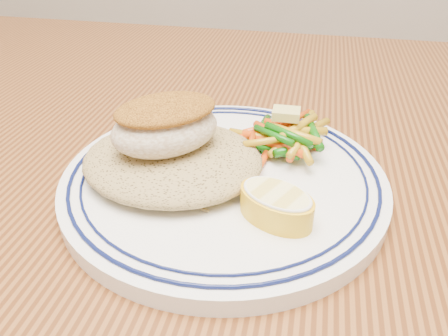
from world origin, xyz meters
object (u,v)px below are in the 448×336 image
rice_pilaf (173,156)px  fish_fillet (165,124)px  plate (224,178)px  lemon_wedge (276,204)px  vegetable_pile (284,136)px  dining_table (272,245)px

rice_pilaf → fish_fillet: size_ratio=1.40×
plate → rice_pilaf: bearing=-172.1°
lemon_wedge → fish_fillet: bearing=155.7°
rice_pilaf → vegetable_pile: bearing=33.1°
rice_pilaf → fish_fillet: (-0.00, -0.00, 0.03)m
lemon_wedge → vegetable_pile: bearing=92.4°
rice_pilaf → dining_table: bearing=29.4°
lemon_wedge → plate: bearing=134.4°
vegetable_pile → dining_table: bearing=-105.6°
dining_table → plate: bearing=-135.2°
plate → vegetable_pile: vegetable_pile is taller
dining_table → lemon_wedge: bearing=-85.8°
dining_table → plate: size_ratio=5.52×
dining_table → lemon_wedge: (0.01, -0.09, 0.12)m
plate → fish_fillet: bearing=-171.4°
dining_table → rice_pilaf: (-0.08, -0.05, 0.13)m
rice_pilaf → fish_fillet: bearing=-164.6°
plate → lemon_wedge: 0.07m
dining_table → rice_pilaf: size_ratio=9.94×
dining_table → fish_fillet: size_ratio=13.92×
fish_fillet → rice_pilaf: bearing=15.4°
dining_table → fish_fillet: (-0.09, -0.05, 0.16)m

